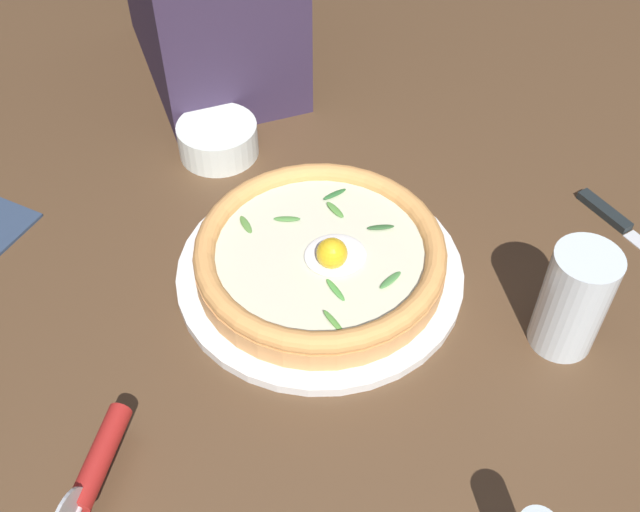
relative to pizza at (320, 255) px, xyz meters
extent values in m
cube|color=brown|center=(0.01, -0.01, -0.05)|extent=(2.40, 2.40, 0.03)
cylinder|color=white|center=(0.00, 0.00, -0.03)|extent=(0.32, 0.32, 0.01)
cylinder|color=#E59E5C|center=(0.00, 0.00, -0.01)|extent=(0.28, 0.28, 0.03)
torus|color=#E9A055|center=(0.00, 0.00, 0.01)|extent=(0.28, 0.28, 0.02)
cylinder|color=beige|center=(0.00, 0.00, 0.00)|extent=(0.24, 0.24, 0.00)
ellipsoid|color=white|center=(0.01, -0.02, 0.01)|extent=(0.07, 0.06, 0.01)
sphere|color=yellow|center=(0.01, -0.02, 0.02)|extent=(0.03, 0.03, 0.03)
ellipsoid|color=#52954A|center=(0.06, -0.07, 0.01)|extent=(0.03, 0.02, 0.00)
ellipsoid|color=#56953F|center=(0.04, 0.05, 0.01)|extent=(0.02, 0.03, 0.01)
ellipsoid|color=#346332|center=(0.08, 0.01, 0.01)|extent=(0.03, 0.01, 0.00)
ellipsoid|color=#507F37|center=(-0.07, 0.06, 0.01)|extent=(0.01, 0.03, 0.01)
ellipsoid|color=#508C3E|center=(-0.02, 0.06, 0.01)|extent=(0.03, 0.02, 0.00)
ellipsoid|color=#2F6C33|center=(0.04, 0.08, 0.01)|extent=(0.03, 0.02, 0.00)
ellipsoid|color=#4D8736|center=(-0.02, -0.10, 0.01)|extent=(0.02, 0.03, 0.01)
ellipsoid|color=#4E9B41|center=(0.00, -0.06, 0.01)|extent=(0.02, 0.03, 0.01)
cylinder|color=white|center=(-0.06, 0.25, -0.01)|extent=(0.11, 0.11, 0.04)
cylinder|color=#AE221E|center=(-0.26, -0.17, 0.00)|extent=(0.07, 0.09, 0.02)
cube|color=black|center=(0.36, -0.02, -0.03)|extent=(0.03, 0.08, 0.01)
cylinder|color=silver|center=(0.21, -0.16, 0.03)|extent=(0.07, 0.07, 0.13)
cylinder|color=#E5CC85|center=(0.21, -0.16, -0.01)|extent=(0.06, 0.06, 0.05)
camera|label=1|loc=(-0.18, -0.53, 0.60)|focal=41.73mm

